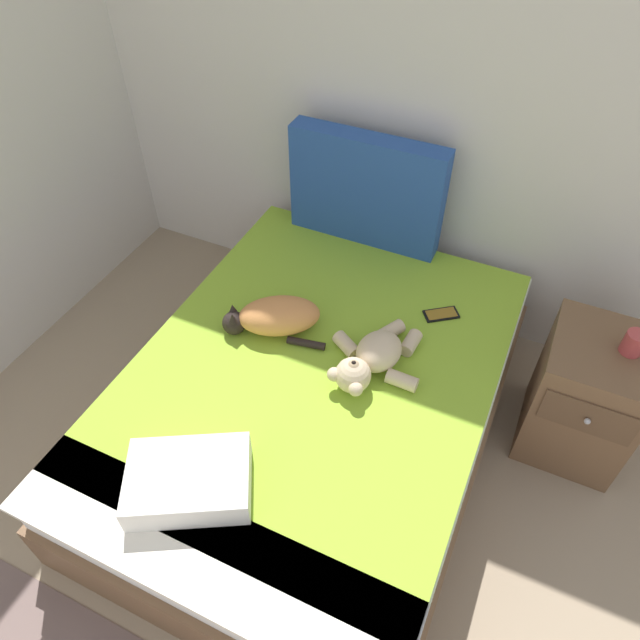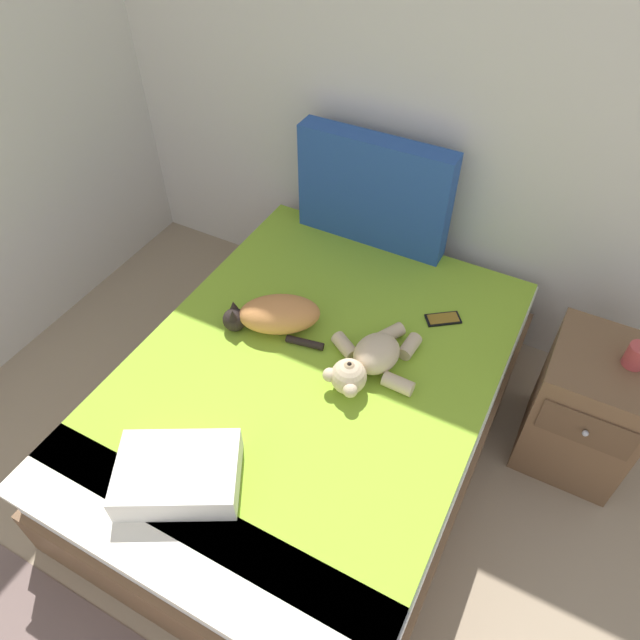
{
  "view_description": "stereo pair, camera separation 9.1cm",
  "coord_description": "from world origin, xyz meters",
  "px_view_note": "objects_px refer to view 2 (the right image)",
  "views": [
    {
      "loc": [
        2.24,
        2.02,
        2.28
      ],
      "look_at": [
        1.53,
        3.57,
        0.54
      ],
      "focal_mm": 32.68,
      "sensor_mm": 36.0,
      "label": 1
    },
    {
      "loc": [
        2.32,
        2.06,
        2.28
      ],
      "look_at": [
        1.53,
        3.57,
        0.54
      ],
      "focal_mm": 32.68,
      "sensor_mm": 36.0,
      "label": 2
    }
  ],
  "objects_px": {
    "cell_phone": "(443,319)",
    "mug": "(637,356)",
    "patterned_cushion": "(373,192)",
    "teddy_bear": "(369,361)",
    "nightstand": "(586,408)",
    "throw_pillow": "(178,474)",
    "bed": "(310,406)",
    "cat": "(275,315)"
  },
  "relations": [
    {
      "from": "cell_phone",
      "to": "throw_pillow",
      "type": "bearing_deg",
      "value": -114.46
    },
    {
      "from": "teddy_bear",
      "to": "cell_phone",
      "type": "xyz_separation_m",
      "value": [
        0.17,
        0.41,
        -0.06
      ]
    },
    {
      "from": "bed",
      "to": "nightstand",
      "type": "height_order",
      "value": "nightstand"
    },
    {
      "from": "patterned_cushion",
      "to": "nightstand",
      "type": "height_order",
      "value": "patterned_cushion"
    },
    {
      "from": "nightstand",
      "to": "bed",
      "type": "bearing_deg",
      "value": -154.81
    },
    {
      "from": "patterned_cushion",
      "to": "throw_pillow",
      "type": "distance_m",
      "value": 1.54
    },
    {
      "from": "cat",
      "to": "mug",
      "type": "bearing_deg",
      "value": 15.33
    },
    {
      "from": "teddy_bear",
      "to": "bed",
      "type": "bearing_deg",
      "value": -155.2
    },
    {
      "from": "bed",
      "to": "teddy_bear",
      "type": "distance_m",
      "value": 0.39
    },
    {
      "from": "nightstand",
      "to": "mug",
      "type": "distance_m",
      "value": 0.36
    },
    {
      "from": "bed",
      "to": "teddy_bear",
      "type": "xyz_separation_m",
      "value": [
        0.21,
        0.1,
        0.31
      ]
    },
    {
      "from": "bed",
      "to": "patterned_cushion",
      "type": "relative_size",
      "value": 2.61
    },
    {
      "from": "bed",
      "to": "nightstand",
      "type": "bearing_deg",
      "value": 25.19
    },
    {
      "from": "bed",
      "to": "patterned_cushion",
      "type": "xyz_separation_m",
      "value": [
        -0.14,
        0.89,
        0.52
      ]
    },
    {
      "from": "patterned_cushion",
      "to": "teddy_bear",
      "type": "bearing_deg",
      "value": -66.12
    },
    {
      "from": "teddy_bear",
      "to": "cell_phone",
      "type": "bearing_deg",
      "value": 68.01
    },
    {
      "from": "patterned_cushion",
      "to": "mug",
      "type": "relative_size",
      "value": 6.18
    },
    {
      "from": "cell_phone",
      "to": "nightstand",
      "type": "bearing_deg",
      "value": -2.04
    },
    {
      "from": "bed",
      "to": "teddy_bear",
      "type": "relative_size",
      "value": 4.13
    },
    {
      "from": "patterned_cushion",
      "to": "mug",
      "type": "distance_m",
      "value": 1.31
    },
    {
      "from": "teddy_bear",
      "to": "nightstand",
      "type": "xyz_separation_m",
      "value": [
        0.83,
        0.39,
        -0.25
      ]
    },
    {
      "from": "throw_pillow",
      "to": "mug",
      "type": "relative_size",
      "value": 3.33
    },
    {
      "from": "bed",
      "to": "patterned_cushion",
      "type": "bearing_deg",
      "value": 99.02
    },
    {
      "from": "teddy_bear",
      "to": "cell_phone",
      "type": "relative_size",
      "value": 2.89
    },
    {
      "from": "throw_pillow",
      "to": "nightstand",
      "type": "height_order",
      "value": "nightstand"
    },
    {
      "from": "teddy_bear",
      "to": "nightstand",
      "type": "relative_size",
      "value": 0.78
    },
    {
      "from": "throw_pillow",
      "to": "mug",
      "type": "bearing_deg",
      "value": 42.38
    },
    {
      "from": "bed",
      "to": "throw_pillow",
      "type": "xyz_separation_m",
      "value": [
        -0.15,
        -0.64,
        0.3
      ]
    },
    {
      "from": "bed",
      "to": "mug",
      "type": "height_order",
      "value": "mug"
    },
    {
      "from": "cell_phone",
      "to": "mug",
      "type": "xyz_separation_m",
      "value": [
        0.73,
        -0.01,
        0.16
      ]
    },
    {
      "from": "patterned_cushion",
      "to": "nightstand",
      "type": "relative_size",
      "value": 1.23
    },
    {
      "from": "cell_phone",
      "to": "mug",
      "type": "bearing_deg",
      "value": -0.39
    },
    {
      "from": "patterned_cushion",
      "to": "teddy_bear",
      "type": "relative_size",
      "value": 1.58
    },
    {
      "from": "patterned_cushion",
      "to": "teddy_bear",
      "type": "xyz_separation_m",
      "value": [
        0.35,
        -0.79,
        -0.21
      ]
    },
    {
      "from": "cell_phone",
      "to": "mug",
      "type": "relative_size",
      "value": 1.35
    },
    {
      "from": "patterned_cushion",
      "to": "throw_pillow",
      "type": "xyz_separation_m",
      "value": [
        -0.01,
        -1.53,
        -0.22
      ]
    },
    {
      "from": "bed",
      "to": "throw_pillow",
      "type": "distance_m",
      "value": 0.72
    },
    {
      "from": "teddy_bear",
      "to": "throw_pillow",
      "type": "xyz_separation_m",
      "value": [
        -0.36,
        -0.74,
        -0.01
      ]
    },
    {
      "from": "mug",
      "to": "teddy_bear",
      "type": "bearing_deg",
      "value": -155.54
    },
    {
      "from": "nightstand",
      "to": "mug",
      "type": "xyz_separation_m",
      "value": [
        0.07,
        0.02,
        0.35
      ]
    },
    {
      "from": "cell_phone",
      "to": "mug",
      "type": "distance_m",
      "value": 0.75
    },
    {
      "from": "cell_phone",
      "to": "cat",
      "type": "bearing_deg",
      "value": -148.69
    }
  ]
}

